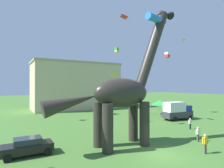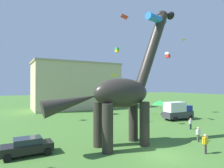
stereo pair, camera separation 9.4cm
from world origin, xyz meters
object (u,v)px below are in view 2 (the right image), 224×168
(person_vendor_side, at_px, (148,117))
(kite_drifting, at_px, (184,40))
(parked_sedan_left, at_px, (28,146))
(person_watching_child, at_px, (198,133))
(person_photographer, at_px, (191,123))
(kite_mid_left, at_px, (168,55))
(person_near_flyer, at_px, (205,142))
(kite_mid_right, at_px, (159,18))
(parked_box_truck, at_px, (178,111))
(kite_mid_center, at_px, (114,75))
(kite_high_left, at_px, (117,50))
(kite_far_left, at_px, (71,67))
(kite_near_high, at_px, (124,17))
(festival_canopy_tent, at_px, (160,102))
(dinosaur_sculpture, at_px, (121,93))

(person_vendor_side, distance_m, kite_drifting, 13.88)
(kite_drifting, bearing_deg, parked_sedan_left, 179.10)
(parked_sedan_left, height_order, kite_drifting, kite_drifting)
(person_watching_child, bearing_deg, kite_drifting, -101.20)
(person_vendor_side, distance_m, person_photographer, 7.49)
(person_photographer, bearing_deg, parked_sedan_left, 85.85)
(person_watching_child, bearing_deg, kite_mid_left, -103.55)
(person_near_flyer, xyz_separation_m, person_photographer, (6.95, 7.07, -0.13))
(person_vendor_side, height_order, person_near_flyer, person_near_flyer)
(kite_mid_left, distance_m, kite_mid_right, 21.50)
(parked_box_truck, height_order, kite_mid_center, kite_mid_center)
(parked_sedan_left, bearing_deg, kite_high_left, 25.00)
(kite_mid_left, distance_m, kite_far_left, 20.98)
(person_photographer, height_order, kite_drifting, kite_drifting)
(parked_box_truck, relative_size, kite_near_high, 3.00)
(kite_drifting, height_order, kite_mid_right, kite_mid_right)
(kite_mid_right, height_order, kite_near_high, kite_near_high)
(festival_canopy_tent, distance_m, kite_far_left, 20.14)
(kite_drifting, distance_m, kite_far_left, 22.60)
(dinosaur_sculpture, distance_m, kite_mid_left, 25.80)
(parked_box_truck, xyz_separation_m, person_near_flyer, (-11.22, -13.21, -0.57))
(person_watching_child, bearing_deg, parked_sedan_left, 7.54)
(kite_drifting, bearing_deg, kite_mid_right, -162.12)
(kite_mid_left, bearing_deg, kite_high_left, -160.22)
(dinosaur_sculpture, height_order, festival_canopy_tent, dinosaur_sculpture)
(kite_drifting, bearing_deg, person_near_flyer, -128.76)
(festival_canopy_tent, bearing_deg, kite_mid_right, -133.62)
(parked_sedan_left, distance_m, kite_near_high, 23.95)
(parked_box_truck, xyz_separation_m, person_watching_child, (-8.51, -10.50, -0.68))
(kite_mid_center, xyz_separation_m, kite_near_high, (-3.44, -9.53, 9.06))
(festival_canopy_tent, relative_size, kite_mid_center, 2.12)
(kite_high_left, distance_m, kite_mid_right, 8.79)
(parked_sedan_left, height_order, kite_mid_left, kite_mid_left)
(person_watching_child, xyz_separation_m, kite_mid_right, (-3.66, 2.20, 12.67))
(parked_sedan_left, height_order, kite_mid_center, kite_mid_center)
(parked_sedan_left, xyz_separation_m, kite_drifting, (19.69, -0.31, 11.66))
(person_vendor_side, distance_m, kite_mid_right, 17.27)
(parked_box_truck, height_order, person_near_flyer, parked_box_truck)
(festival_canopy_tent, distance_m, kite_near_high, 19.34)
(kite_mid_left, height_order, kite_near_high, kite_near_high)
(parked_box_truck, bearing_deg, festival_canopy_tent, 78.85)
(person_photographer, bearing_deg, kite_mid_left, -36.80)
(dinosaur_sculpture, bearing_deg, kite_mid_center, 75.68)
(kite_mid_left, bearing_deg, parked_sedan_left, -157.67)
(parked_box_truck, bearing_deg, kite_mid_left, 61.57)
(dinosaur_sculpture, bearing_deg, kite_mid_right, 5.81)
(kite_far_left, bearing_deg, person_watching_child, -74.29)
(kite_far_left, height_order, kite_mid_right, kite_mid_right)
(person_photographer, bearing_deg, kite_far_left, 25.56)
(parked_box_truck, bearing_deg, kite_mid_center, 122.95)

